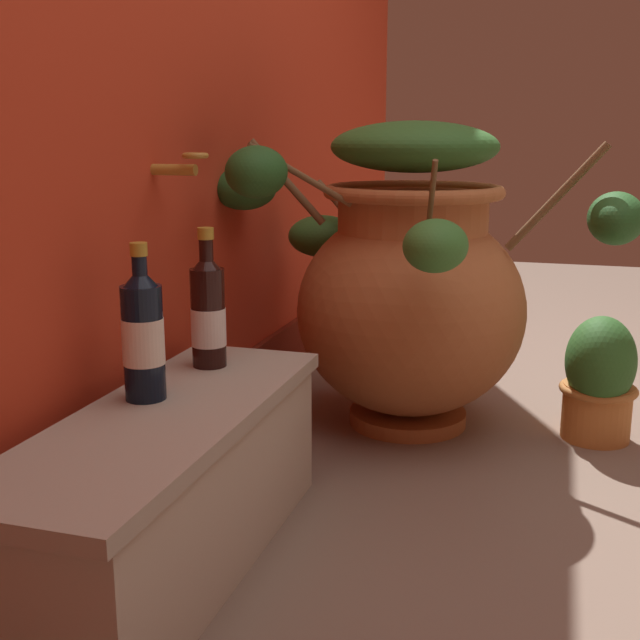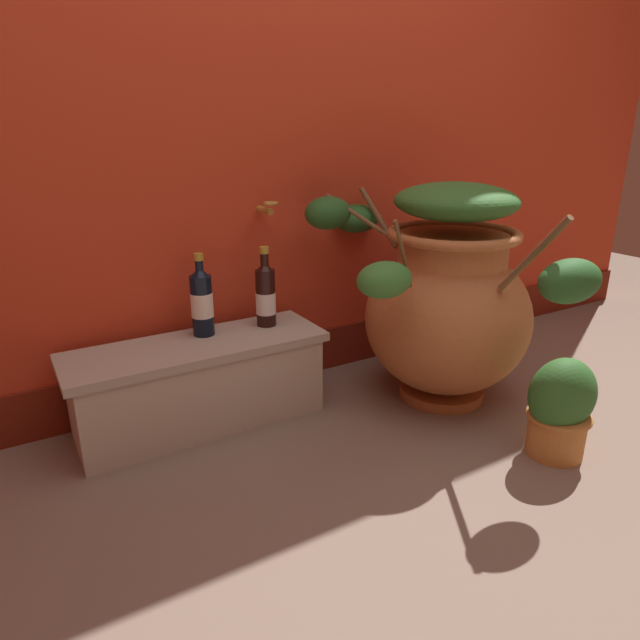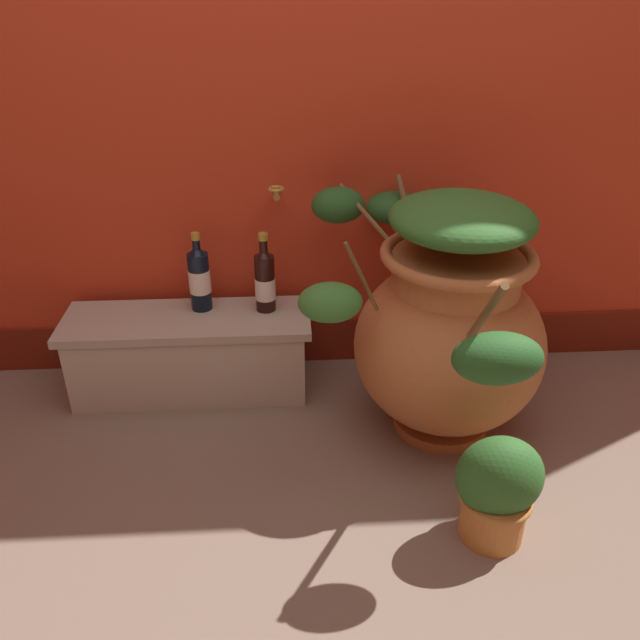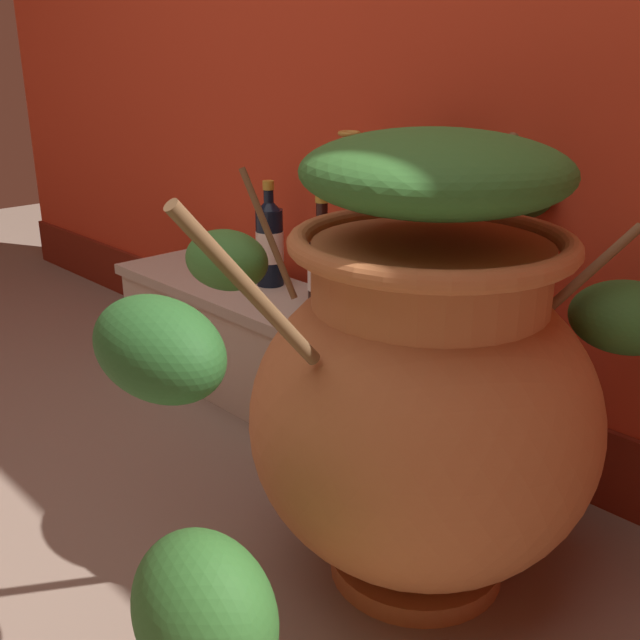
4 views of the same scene
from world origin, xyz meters
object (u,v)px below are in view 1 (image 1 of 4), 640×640
(terracotta_urn, at_px, (408,283))
(wine_bottle_left, at_px, (208,310))
(wine_bottle_middle, at_px, (143,332))
(potted_shrub, at_px, (599,378))

(terracotta_urn, relative_size, wine_bottle_left, 3.65)
(wine_bottle_middle, bearing_deg, wine_bottle_left, -5.54)
(wine_bottle_middle, bearing_deg, potted_shrub, -44.33)
(wine_bottle_left, distance_m, wine_bottle_middle, 0.24)
(terracotta_urn, distance_m, wine_bottle_middle, 0.90)
(wine_bottle_middle, bearing_deg, terracotta_urn, -22.23)
(terracotta_urn, xyz_separation_m, wine_bottle_left, (-0.59, 0.32, 0.03))
(terracotta_urn, bearing_deg, wine_bottle_left, 151.97)
(terracotta_urn, distance_m, potted_shrub, 0.56)
(wine_bottle_left, height_order, wine_bottle_middle, wine_bottle_left)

